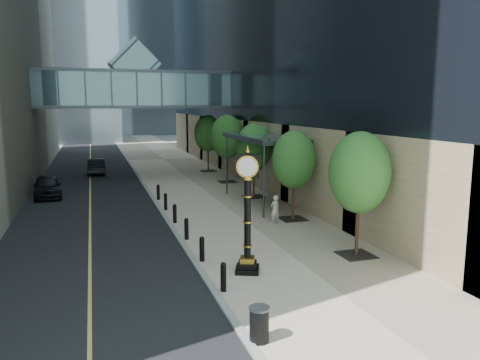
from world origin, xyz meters
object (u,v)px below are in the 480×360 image
(street_clock, at_px, (247,220))
(pedestrian, at_px, (275,210))
(car_far, at_px, (97,166))
(car_near, at_px, (47,186))
(trash_bin, at_px, (259,325))

(street_clock, height_order, pedestrian, street_clock)
(pedestrian, bearing_deg, car_far, -84.82)
(pedestrian, height_order, car_far, pedestrian)
(street_clock, distance_m, car_near, 19.83)
(pedestrian, bearing_deg, trash_bin, 49.65)
(car_near, bearing_deg, trash_bin, -78.46)
(car_near, height_order, car_far, car_near)
(street_clock, height_order, car_near, street_clock)
(trash_bin, relative_size, car_far, 0.21)
(pedestrian, bearing_deg, car_near, -60.46)
(trash_bin, distance_m, car_far, 33.30)
(car_near, bearing_deg, car_far, 66.18)
(trash_bin, bearing_deg, car_far, 96.39)
(trash_bin, distance_m, car_near, 24.01)
(trash_bin, distance_m, pedestrian, 12.45)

